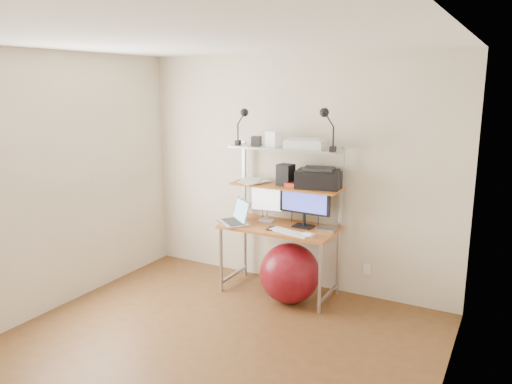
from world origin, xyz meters
TOP-DOWN VIEW (x-y plane):
  - room at (0.00, 0.00)m, footprint 3.60×3.60m
  - computer_desk at (0.00, 1.50)m, footprint 1.20×0.60m
  - wall_outlet at (0.85, 1.79)m, footprint 0.08×0.01m
  - monitor_silver at (-0.21, 1.56)m, footprint 0.36×0.16m
  - monitor_black at (0.23, 1.55)m, footprint 0.56×0.17m
  - laptop at (-0.45, 1.33)m, footprint 0.47×0.46m
  - keyboard at (0.20, 1.27)m, footprint 0.47×0.23m
  - mouse at (0.40, 1.27)m, footprint 0.11×0.08m
  - mac_mini at (0.49, 1.51)m, footprint 0.20×0.20m
  - phone at (-0.03, 1.31)m, footprint 0.09×0.14m
  - printer at (0.35, 1.61)m, footprint 0.49×0.38m
  - nas_cube at (0.00, 1.57)m, footprint 0.16×0.16m
  - red_box at (0.12, 1.52)m, footprint 0.16×0.11m
  - scanner at (0.21, 1.58)m, footprint 0.42×0.31m
  - box_white at (-0.14, 1.56)m, footprint 0.16×0.14m
  - box_grey at (-0.35, 1.58)m, footprint 0.11×0.11m
  - clip_lamp_left at (-0.47, 1.51)m, footprint 0.15×0.09m
  - clip_lamp_right at (0.47, 1.48)m, footprint 0.17×0.09m
  - exercise_ball at (0.19, 1.29)m, footprint 0.61×0.61m
  - paper_stack at (-0.38, 1.57)m, footprint 0.36×0.42m

SIDE VIEW (x-z plane):
  - wall_outlet at x=0.85m, z-range 0.24..0.36m
  - exercise_ball at x=0.19m, z-range 0.00..0.61m
  - phone at x=-0.03m, z-range 0.74..0.75m
  - keyboard at x=0.20m, z-range 0.74..0.75m
  - mouse at x=0.40m, z-range 0.74..0.77m
  - mac_mini at x=0.49m, z-range 0.74..0.78m
  - laptop at x=-0.45m, z-range 0.63..0.95m
  - computer_desk at x=0.00m, z-range 0.17..1.74m
  - monitor_silver at x=-0.21m, z-range 0.75..1.16m
  - monitor_black at x=0.23m, z-range 0.74..1.30m
  - paper_stack at x=-0.38m, z-range 1.15..1.18m
  - red_box at x=0.12m, z-range 1.15..1.20m
  - printer at x=0.35m, z-range 1.14..1.36m
  - room at x=0.00m, z-range -0.55..3.05m
  - nas_cube at x=0.00m, z-range 1.15..1.37m
  - box_grey at x=-0.35m, z-range 1.55..1.65m
  - scanner at x=0.21m, z-range 1.55..1.65m
  - box_white at x=-0.14m, z-range 1.55..1.71m
  - clip_lamp_left at x=-0.47m, z-range 1.64..2.03m
  - clip_lamp_right at x=0.47m, z-range 1.65..2.06m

